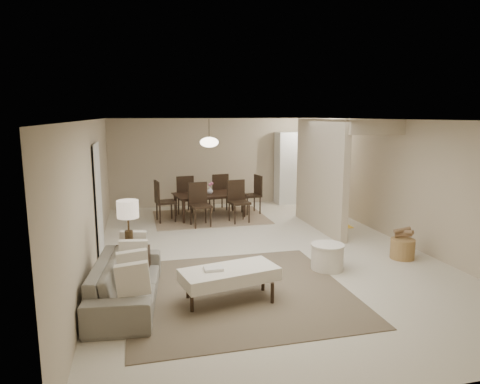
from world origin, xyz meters
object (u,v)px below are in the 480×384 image
object	(u,v)px
side_table	(131,268)
round_pouf	(327,257)
ottoman_bench	(229,275)
dining_table	(210,206)
wicker_basket	(402,249)
pantry_cabinet	(296,168)
sofa	(126,282)

from	to	relation	value
side_table	round_pouf	distance (m)	3.23
ottoman_bench	round_pouf	size ratio (longest dim) A/B	2.56
round_pouf	dining_table	size ratio (longest dim) A/B	0.32
ottoman_bench	dining_table	xyz separation A→B (m)	(0.60, 5.02, -0.08)
wicker_basket	dining_table	distance (m)	4.91
round_pouf	wicker_basket	distance (m)	1.59
pantry_cabinet	wicker_basket	distance (m)	5.30
pantry_cabinet	dining_table	size ratio (longest dim) A/B	1.19
pantry_cabinet	round_pouf	size ratio (longest dim) A/B	3.74
ottoman_bench	side_table	bearing A→B (deg)	135.33
pantry_cabinet	sofa	world-z (taller)	pantry_cabinet
side_table	round_pouf	size ratio (longest dim) A/B	1.04
sofa	wicker_basket	world-z (taller)	sofa
round_pouf	wicker_basket	world-z (taller)	round_pouf
ottoman_bench	wicker_basket	bearing A→B (deg)	4.67
round_pouf	wicker_basket	bearing A→B (deg)	6.83
sofa	wicker_basket	size ratio (longest dim) A/B	4.88
pantry_cabinet	round_pouf	distance (m)	5.69
round_pouf	dining_table	distance (m)	4.38
sofa	dining_table	world-z (taller)	dining_table
sofa	round_pouf	size ratio (longest dim) A/B	3.73
side_table	dining_table	bearing A→B (deg)	64.90
pantry_cabinet	side_table	size ratio (longest dim) A/B	3.61
pantry_cabinet	ottoman_bench	size ratio (longest dim) A/B	1.46
sofa	ottoman_bench	distance (m)	1.43
wicker_basket	pantry_cabinet	bearing A→B (deg)	90.60
sofa	dining_table	xyz separation A→B (m)	(2.00, 4.72, 0.00)
ottoman_bench	round_pouf	distance (m)	2.07
sofa	round_pouf	distance (m)	3.32
sofa	side_table	world-z (taller)	sofa
sofa	round_pouf	bearing A→B (deg)	-74.18
side_table	wicker_basket	size ratio (longest dim) A/B	1.35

